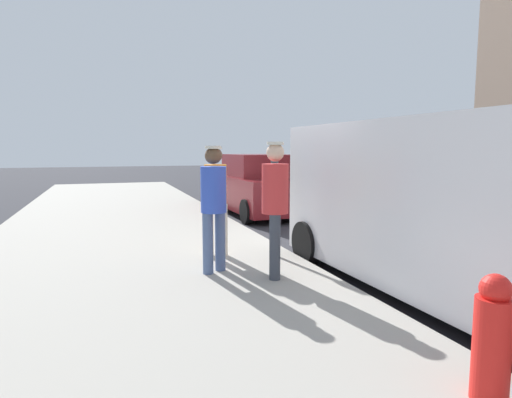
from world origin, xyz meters
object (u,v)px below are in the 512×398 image
object	(u,v)px
fire_hydrant	(492,340)
pedestrian_in_red	(275,200)
parked_van	(459,204)
parking_meter_near	(274,190)
pedestrian_in_orange	(216,194)
pedestrian_in_blue	(214,201)
parked_sedan_behind	(257,187)

from	to	relation	value
fire_hydrant	pedestrian_in_red	bearing A→B (deg)	-84.09
parked_van	pedestrian_in_red	bearing A→B (deg)	-29.54
parking_meter_near	parked_van	world-z (taller)	parked_van
pedestrian_in_orange	parked_van	bearing A→B (deg)	133.85
parking_meter_near	parked_van	xyz separation A→B (m)	(-1.50, 2.15, -0.03)
pedestrian_in_blue	parked_van	size ratio (longest dim) A/B	0.32
parked_sedan_behind	pedestrian_in_red	bearing A→B (deg)	72.44
parking_meter_near	parked_sedan_behind	world-z (taller)	parking_meter_near
pedestrian_in_orange	fire_hydrant	size ratio (longest dim) A/B	1.96
parked_van	parked_sedan_behind	world-z (taller)	parked_van
pedestrian_in_orange	parked_van	size ratio (longest dim) A/B	0.32
parked_sedan_behind	parked_van	bearing A→B (deg)	89.32
pedestrian_in_blue	parked_sedan_behind	bearing A→B (deg)	-114.69
parking_meter_near	pedestrian_in_blue	distance (m)	1.24
parked_sedan_behind	fire_hydrant	distance (m)	9.52
parking_meter_near	pedestrian_in_orange	bearing A→B (deg)	-19.52
parking_meter_near	pedestrian_in_red	bearing A→B (deg)	68.64
pedestrian_in_blue	parking_meter_near	bearing A→B (deg)	-152.49
pedestrian_in_blue	parked_sedan_behind	distance (m)	6.44
pedestrian_in_blue	pedestrian_in_orange	distance (m)	0.91
pedestrian_in_red	fire_hydrant	bearing A→B (deg)	95.91
parked_van	parked_sedan_behind	bearing A→B (deg)	-90.68
fire_hydrant	pedestrian_in_blue	bearing A→B (deg)	-74.23
pedestrian_in_orange	parked_sedan_behind	size ratio (longest dim) A/B	0.38
fire_hydrant	parked_sedan_behind	bearing A→B (deg)	-100.21
pedestrian_in_blue	pedestrian_in_red	distance (m)	0.84
pedestrian_in_red	pedestrian_in_orange	world-z (taller)	pedestrian_in_red
parked_van	fire_hydrant	xyz separation A→B (m)	(1.60, 1.96, -0.59)
pedestrian_in_red	parked_sedan_behind	distance (m)	6.65
pedestrian_in_red	fire_hydrant	size ratio (longest dim) A/B	2.03
parked_sedan_behind	pedestrian_in_orange	bearing A→B (deg)	63.83
pedestrian_in_blue	pedestrian_in_orange	bearing A→B (deg)	-105.65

